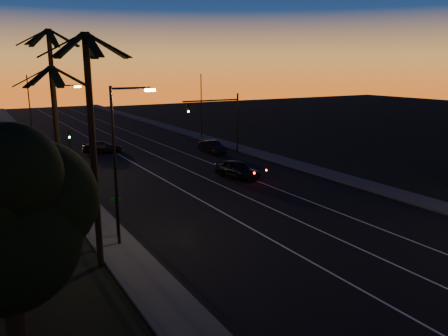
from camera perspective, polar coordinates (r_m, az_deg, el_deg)
road at (r=38.78m, az=-2.30°, el=-1.81°), size 20.00×170.00×0.01m
sidewalk_left at (r=35.11m, az=-18.66°, el=-3.99°), size 2.40×170.00×0.16m
sidewalk_right at (r=44.98m, az=10.38°, el=0.16°), size 2.40×170.00×0.16m
lane_stripe_left at (r=37.51m, az=-6.34°, el=-2.38°), size 0.12×160.00×0.01m
lane_stripe_mid at (r=39.01m, az=-1.65°, el=-1.70°), size 0.12×160.00×0.01m
lane_stripe_right at (r=40.75m, az=2.67°, el=-1.07°), size 0.12×160.00×0.01m
bushy_tree at (r=16.77m, az=-26.36°, el=-5.62°), size 6.30×5.30×8.30m
palm_near at (r=21.86m, az=-16.92°, el=4.90°), size 4.25×4.16×11.53m
palm_mid at (r=27.68m, az=-21.01°, el=4.50°), size 4.25×4.16×10.03m
palm_far at (r=33.60m, az=-21.28°, el=8.18°), size 4.25×4.16×12.53m
streetlight_left_near at (r=24.53m, az=-13.47°, el=1.80°), size 2.55×0.26×9.00m
streetlight_left_far at (r=41.94m, az=-20.79°, el=5.52°), size 2.55×0.26×8.50m
street_sign at (r=26.37m, az=-13.90°, el=-5.70°), size 0.70×0.06×2.60m
signal_mast at (r=49.95m, az=-0.53°, el=7.12°), size 7.10×0.41×7.00m
signal_post at (r=44.38m, az=-19.51°, el=3.15°), size 0.28×0.37×4.20m
far_pole_left at (r=58.70m, az=-23.98°, el=6.62°), size 0.14×0.14×9.00m
far_pole_right at (r=62.31m, az=-2.99°, el=8.03°), size 0.14×0.14×9.00m
lead_car at (r=40.02m, az=1.75°, el=-0.16°), size 3.01×5.47×1.59m
right_car at (r=51.63m, az=-1.53°, el=2.77°), size 1.81×4.45×1.44m
cross_car at (r=53.60m, az=-15.56°, el=2.63°), size 5.00×3.27×1.35m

